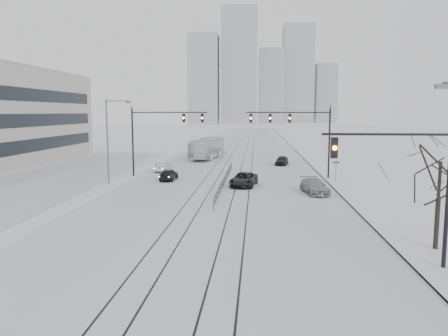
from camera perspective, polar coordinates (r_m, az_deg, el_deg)
ground at (r=17.28m, az=-7.58°, el=-19.01°), size 500.00×500.00×0.00m
road at (r=75.60m, az=1.78°, el=1.53°), size 22.00×260.00×0.02m
sidewalk_east at (r=76.21m, az=11.98°, el=1.47°), size 5.00×260.00×0.16m
curb at (r=75.92m, az=10.14°, el=1.48°), size 0.10×260.00×0.12m
parking_strip at (r=55.81m, az=-20.42°, el=-0.99°), size 14.00×60.00×0.03m
tram_rails at (r=55.76m, az=0.87°, el=-0.53°), size 5.30×180.00×0.01m
skyline at (r=289.68m, az=4.73°, el=11.86°), size 96.00×48.00×72.00m
traffic_mast_near at (r=22.63m, az=23.58°, el=-1.12°), size 6.10×0.37×7.00m
traffic_mast_ne at (r=50.40m, az=9.86°, el=5.08°), size 9.60×0.37×8.00m
traffic_mast_nw at (r=52.52m, az=-8.74°, el=4.98°), size 9.10×0.37×8.00m
street_light_west at (r=47.79m, az=-14.67°, el=4.17°), size 2.73×0.25×9.00m
bare_tree at (r=26.28m, az=26.40°, el=-0.34°), size 4.40×4.40×6.10m
median_fence at (r=45.82m, az=0.12°, el=-1.61°), size 0.06×24.00×1.00m
street_sign at (r=48.28m, az=14.41°, el=-0.09°), size 0.70×0.06×2.40m
sedan_sb_inner at (r=49.45m, az=-7.24°, el=-0.86°), size 1.72×3.91×1.31m
sedan_sb_outer at (r=56.62m, az=-7.97°, el=0.15°), size 1.65×3.99×1.29m
sedan_nb_front at (r=45.22m, az=2.61°, el=-1.51°), size 3.07×5.36×1.41m
sedan_nb_right at (r=41.99m, az=11.74°, el=-2.37°), size 2.67×4.95×1.36m
sedan_nb_far at (r=63.77m, az=7.58°, el=0.98°), size 2.32×4.14×1.33m
box_truck at (r=71.90m, az=-2.19°, el=2.57°), size 4.76×12.46×3.39m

